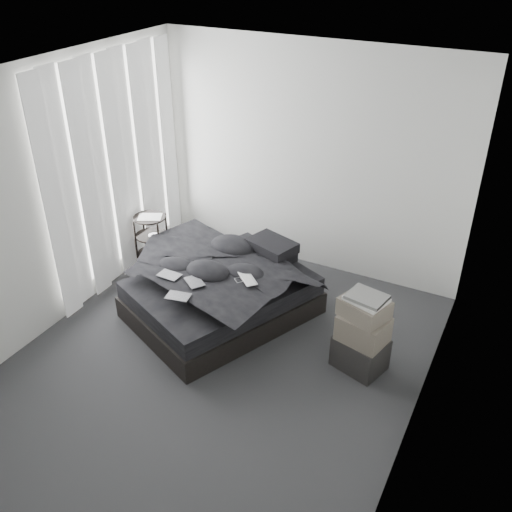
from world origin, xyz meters
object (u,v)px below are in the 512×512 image
at_px(side_stand, 152,243).
at_px(box_lower, 360,353).
at_px(bed, 222,305).
at_px(laptop, 243,274).

relative_size(side_stand, box_lower, 1.54).
relative_size(bed, box_lower, 3.99).
bearing_deg(box_lower, bed, 175.60).
relative_size(bed, side_stand, 2.59).
relative_size(laptop, side_stand, 0.41).
distance_m(bed, side_stand, 1.28).
distance_m(bed, laptop, 0.62).
distance_m(bed, box_lower, 1.55).
xyz_separation_m(bed, laptop, (0.31, -0.09, 0.52)).
bearing_deg(bed, side_stand, -176.03).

